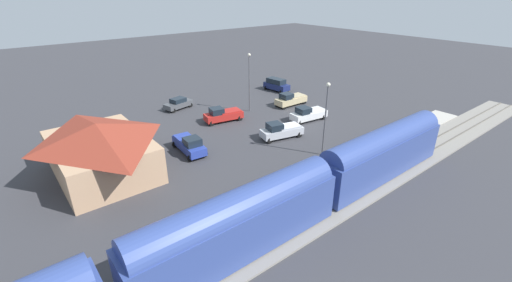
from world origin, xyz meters
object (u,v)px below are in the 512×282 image
(pickup_tan, at_px, (291,99))
(pickup_red, at_px, (223,115))
(pickup_silver, at_px, (281,130))
(suv_navy, at_px, (276,84))
(station_building, at_px, (100,148))
(pedestrian_on_platform, at_px, (371,137))
(sedan_charcoal, at_px, (178,103))
(light_pole_lot_center, at_px, (249,76))
(pickup_blue, at_px, (189,144))
(light_pole_near_platform, at_px, (326,111))
(pickup_white, at_px, (308,114))

(pickup_tan, height_order, pickup_red, same)
(pickup_silver, distance_m, suv_navy, 21.16)
(station_building, bearing_deg, pedestrian_on_platform, -116.57)
(sedan_charcoal, height_order, light_pole_lot_center, light_pole_lot_center)
(pickup_tan, xyz_separation_m, sedan_charcoal, (9.67, 14.80, -0.15))
(suv_navy, bearing_deg, pickup_red, 112.90)
(pickup_silver, distance_m, pickup_blue, 11.52)
(pickup_blue, distance_m, suv_navy, 27.66)
(station_building, bearing_deg, pickup_red, -75.62)
(station_building, distance_m, pickup_tan, 30.15)
(suv_navy, bearing_deg, pickup_silver, 139.78)
(pickup_red, bearing_deg, suv_navy, -67.10)
(light_pole_lot_center, bearing_deg, pickup_silver, 163.81)
(light_pole_lot_center, bearing_deg, light_pole_near_platform, 171.62)
(pickup_blue, height_order, light_pole_near_platform, light_pole_near_platform)
(pickup_tan, height_order, pickup_white, same)
(station_building, xyz_separation_m, pickup_blue, (-1.28, -9.08, -1.80))
(pickup_red, bearing_deg, pickup_silver, -164.74)
(pickup_silver, bearing_deg, suv_navy, -40.22)
(pickup_blue, distance_m, light_pole_near_platform, 15.76)
(pickup_tan, relative_size, sedan_charcoal, 1.13)
(sedan_charcoal, bearing_deg, station_building, 131.45)
(sedan_charcoal, relative_size, light_pole_near_platform, 0.57)
(pedestrian_on_platform, bearing_deg, suv_navy, -15.98)
(sedan_charcoal, bearing_deg, pedestrian_on_platform, -156.53)
(station_building, relative_size, pickup_red, 2.24)
(sedan_charcoal, xyz_separation_m, light_pole_near_platform, (-24.51, -5.51, 4.35))
(light_pole_near_platform, xyz_separation_m, light_pole_lot_center, (16.74, -2.47, 0.19))
(pickup_blue, relative_size, sedan_charcoal, 1.15)
(pickup_tan, xyz_separation_m, light_pole_near_platform, (-14.84, 9.29, 4.20))
(pickup_white, bearing_deg, sedan_charcoal, 36.86)
(pedestrian_on_platform, relative_size, pickup_tan, 0.31)
(pedestrian_on_platform, distance_m, light_pole_near_platform, 7.54)
(pickup_red, distance_m, light_pole_near_platform, 16.53)
(pedestrian_on_platform, height_order, pickup_red, pickup_red)
(pedestrian_on_platform, bearing_deg, pickup_white, -2.72)
(station_building, xyz_separation_m, pickup_white, (-2.78, -27.14, -1.80))
(pedestrian_on_platform, height_order, light_pole_lot_center, light_pole_lot_center)
(pedestrian_on_platform, relative_size, pickup_silver, 0.30)
(pedestrian_on_platform, relative_size, light_pole_lot_center, 0.20)
(suv_navy, xyz_separation_m, light_pole_lot_center, (-5.79, 10.65, 4.27))
(pickup_red, height_order, light_pole_lot_center, light_pole_lot_center)
(pedestrian_on_platform, height_order, sedan_charcoal, pedestrian_on_platform)
(pickup_tan, distance_m, light_pole_lot_center, 8.33)
(pickup_red, relative_size, light_pole_near_platform, 0.67)
(station_building, height_order, pickup_tan, station_building)
(pickup_tan, height_order, light_pole_lot_center, light_pole_lot_center)
(pickup_tan, bearing_deg, pickup_blue, 103.31)
(station_building, xyz_separation_m, light_pole_near_platform, (-11.20, -20.58, 2.40))
(suv_navy, bearing_deg, station_building, 108.58)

